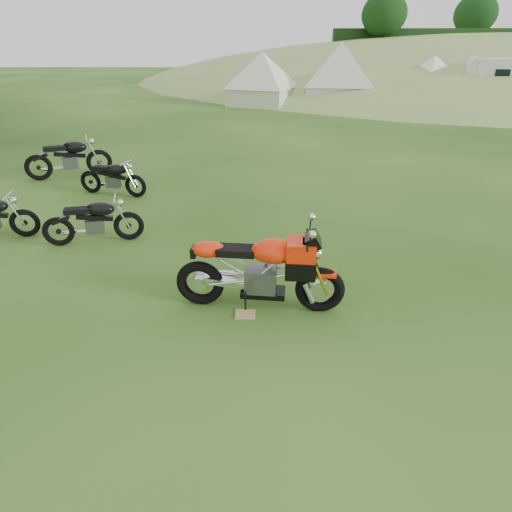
# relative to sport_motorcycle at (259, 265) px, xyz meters

# --- Properties ---
(ground) EXTENTS (120.00, 120.00, 0.00)m
(ground) POSITION_rel_sport_motorcycle_xyz_m (0.11, -0.16, -0.64)
(ground) COLOR #1A3D0D
(ground) RESTS_ON ground
(sport_motorcycle) EXTENTS (2.17, 0.71, 1.28)m
(sport_motorcycle) POSITION_rel_sport_motorcycle_xyz_m (0.00, 0.00, 0.00)
(sport_motorcycle) COLOR red
(sport_motorcycle) RESTS_ON ground
(plywood_board) EXTENTS (0.27, 0.22, 0.02)m
(plywood_board) POSITION_rel_sport_motorcycle_xyz_m (-0.18, -0.20, -0.63)
(plywood_board) COLOR tan
(plywood_board) RESTS_ON ground
(vintage_moto_b) EXTENTS (1.70, 0.77, 0.87)m
(vintage_moto_b) POSITION_rel_sport_motorcycle_xyz_m (-2.95, 2.00, -0.20)
(vintage_moto_b) COLOR black
(vintage_moto_b) RESTS_ON ground
(vintage_moto_c) EXTENTS (1.69, 0.77, 0.87)m
(vintage_moto_c) POSITION_rel_sport_motorcycle_xyz_m (-3.48, 4.63, -0.21)
(vintage_moto_c) COLOR black
(vintage_moto_c) RESTS_ON ground
(vintage_moto_d) EXTENTS (2.09, 1.27, 1.09)m
(vintage_moto_d) POSITION_rel_sport_motorcycle_xyz_m (-5.08, 6.05, -0.09)
(vintage_moto_d) COLOR black
(vintage_moto_d) RESTS_ON ground
(tent_left) EXTENTS (4.01, 4.01, 2.69)m
(tent_left) POSITION_rel_sport_motorcycle_xyz_m (-0.22, 20.44, 0.71)
(tent_left) COLOR silver
(tent_left) RESTS_ON ground
(tent_mid) EXTENTS (3.87, 3.87, 2.97)m
(tent_mid) POSITION_rel_sport_motorcycle_xyz_m (4.05, 20.79, 0.85)
(tent_mid) COLOR beige
(tent_mid) RESTS_ON ground
(tent_right) EXTENTS (3.86, 3.86, 2.57)m
(tent_right) POSITION_rel_sport_motorcycle_xyz_m (9.22, 21.03, 0.65)
(tent_right) COLOR white
(tent_right) RESTS_ON ground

